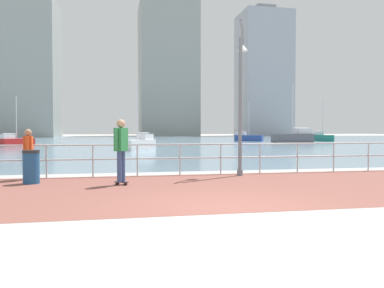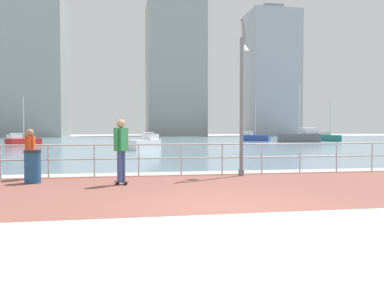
{
  "view_description": "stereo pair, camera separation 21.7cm",
  "coord_description": "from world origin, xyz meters",
  "px_view_note": "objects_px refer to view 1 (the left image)",
  "views": [
    {
      "loc": [
        -2.09,
        -7.06,
        1.47
      ],
      "look_at": [
        -0.03,
        3.33,
        1.1
      ],
      "focal_mm": 36.23,
      "sensor_mm": 36.0,
      "label": 1
    },
    {
      "loc": [
        -1.88,
        -7.1,
        1.47
      ],
      "look_at": [
        -0.03,
        3.33,
        1.1
      ],
      "focal_mm": 36.23,
      "sensor_mm": 36.0,
      "label": 2
    }
  ],
  "objects_px": {
    "lamppost": "(241,90)",
    "bystander": "(28,150)",
    "sailboat_yellow": "(139,144)",
    "sailboat_white": "(248,137)",
    "sailboat_ivory": "(294,137)",
    "trash_bin": "(31,167)",
    "sailboat_navy": "(322,137)",
    "skateboarder": "(121,145)",
    "sailboat_gray": "(16,141)"
  },
  "relations": [
    {
      "from": "lamppost",
      "to": "bystander",
      "type": "bearing_deg",
      "value": 179.15
    },
    {
      "from": "lamppost",
      "to": "bystander",
      "type": "relative_size",
      "value": 3.33
    },
    {
      "from": "lamppost",
      "to": "sailboat_yellow",
      "type": "xyz_separation_m",
      "value": [
        -2.3,
        17.39,
        -2.31
      ]
    },
    {
      "from": "sailboat_white",
      "to": "sailboat_ivory",
      "type": "xyz_separation_m",
      "value": [
        3.25,
        -7.5,
        0.15
      ]
    },
    {
      "from": "trash_bin",
      "to": "sailboat_navy",
      "type": "bearing_deg",
      "value": 51.31
    },
    {
      "from": "sailboat_navy",
      "to": "lamppost",
      "type": "bearing_deg",
      "value": -123.05
    },
    {
      "from": "bystander",
      "to": "sailboat_navy",
      "type": "height_order",
      "value": "sailboat_navy"
    },
    {
      "from": "skateboarder",
      "to": "bystander",
      "type": "xyz_separation_m",
      "value": [
        -2.7,
        1.71,
        -0.19
      ]
    },
    {
      "from": "sailboat_gray",
      "to": "sailboat_navy",
      "type": "relative_size",
      "value": 0.84
    },
    {
      "from": "skateboarder",
      "to": "sailboat_white",
      "type": "height_order",
      "value": "sailboat_white"
    },
    {
      "from": "bystander",
      "to": "sailboat_ivory",
      "type": "bearing_deg",
      "value": 52.89
    },
    {
      "from": "skateboarder",
      "to": "sailboat_gray",
      "type": "xyz_separation_m",
      "value": [
        -9.34,
        28.24,
        -0.62
      ]
    },
    {
      "from": "sailboat_gray",
      "to": "lamppost",
      "type": "bearing_deg",
      "value": -63.56
    },
    {
      "from": "bystander",
      "to": "sailboat_gray",
      "type": "relative_size",
      "value": 0.32
    },
    {
      "from": "sailboat_white",
      "to": "sailboat_navy",
      "type": "xyz_separation_m",
      "value": [
        10.42,
        -1.58,
        0.02
      ]
    },
    {
      "from": "trash_bin",
      "to": "sailboat_white",
      "type": "distance_m",
      "value": 45.03
    },
    {
      "from": "bystander",
      "to": "trash_bin",
      "type": "distance_m",
      "value": 1.07
    },
    {
      "from": "skateboarder",
      "to": "sailboat_ivory",
      "type": "height_order",
      "value": "sailboat_ivory"
    },
    {
      "from": "lamppost",
      "to": "skateboarder",
      "type": "distance_m",
      "value": 4.56
    },
    {
      "from": "sailboat_gray",
      "to": "bystander",
      "type": "bearing_deg",
      "value": -75.96
    },
    {
      "from": "sailboat_white",
      "to": "sailboat_ivory",
      "type": "relative_size",
      "value": 0.77
    },
    {
      "from": "skateboarder",
      "to": "sailboat_white",
      "type": "bearing_deg",
      "value": 66.23
    },
    {
      "from": "skateboarder",
      "to": "sailboat_gray",
      "type": "bearing_deg",
      "value": 108.3
    },
    {
      "from": "sailboat_gray",
      "to": "sailboat_navy",
      "type": "distance_m",
      "value": 39.35
    },
    {
      "from": "trash_bin",
      "to": "sailboat_yellow",
      "type": "bearing_deg",
      "value": 77.52
    },
    {
      "from": "trash_bin",
      "to": "sailboat_white",
      "type": "xyz_separation_m",
      "value": [
        20.44,
        40.12,
        0.05
      ]
    },
    {
      "from": "skateboarder",
      "to": "lamppost",
      "type": "bearing_deg",
      "value": 22.48
    },
    {
      "from": "bystander",
      "to": "sailboat_navy",
      "type": "distance_m",
      "value": 48.8
    },
    {
      "from": "trash_bin",
      "to": "sailboat_yellow",
      "type": "xyz_separation_m",
      "value": [
        4.04,
        18.24,
        0.02
      ]
    },
    {
      "from": "trash_bin",
      "to": "sailboat_yellow",
      "type": "distance_m",
      "value": 18.68
    },
    {
      "from": "lamppost",
      "to": "sailboat_ivory",
      "type": "distance_m",
      "value": 36.26
    },
    {
      "from": "sailboat_white",
      "to": "sailboat_gray",
      "type": "distance_m",
      "value": 30.13
    },
    {
      "from": "bystander",
      "to": "trash_bin",
      "type": "height_order",
      "value": "bystander"
    },
    {
      "from": "sailboat_yellow",
      "to": "sailboat_white",
      "type": "relative_size",
      "value": 0.94
    },
    {
      "from": "trash_bin",
      "to": "sailboat_ivory",
      "type": "bearing_deg",
      "value": 54.0
    },
    {
      "from": "sailboat_white",
      "to": "lamppost",
      "type": "bearing_deg",
      "value": -109.76
    },
    {
      "from": "sailboat_yellow",
      "to": "sailboat_navy",
      "type": "height_order",
      "value": "sailboat_navy"
    },
    {
      "from": "skateboarder",
      "to": "sailboat_yellow",
      "type": "relative_size",
      "value": 0.35
    },
    {
      "from": "skateboarder",
      "to": "sailboat_white",
      "type": "xyz_separation_m",
      "value": [
        18.01,
        40.88,
        -0.55
      ]
    },
    {
      "from": "lamppost",
      "to": "bystander",
      "type": "distance_m",
      "value": 6.88
    },
    {
      "from": "trash_bin",
      "to": "sailboat_navy",
      "type": "distance_m",
      "value": 49.37
    },
    {
      "from": "trash_bin",
      "to": "sailboat_white",
      "type": "bearing_deg",
      "value": 63.0
    },
    {
      "from": "skateboarder",
      "to": "sailboat_gray",
      "type": "height_order",
      "value": "sailboat_gray"
    },
    {
      "from": "skateboarder",
      "to": "sailboat_ivory",
      "type": "distance_m",
      "value": 39.58
    },
    {
      "from": "bystander",
      "to": "sailboat_ivory",
      "type": "height_order",
      "value": "sailboat_ivory"
    },
    {
      "from": "bystander",
      "to": "sailboat_white",
      "type": "height_order",
      "value": "sailboat_white"
    },
    {
      "from": "sailboat_gray",
      "to": "sailboat_ivory",
      "type": "relative_size",
      "value": 0.67
    },
    {
      "from": "skateboarder",
      "to": "sailboat_yellow",
      "type": "bearing_deg",
      "value": 85.19
    },
    {
      "from": "lamppost",
      "to": "trash_bin",
      "type": "relative_size",
      "value": 5.44
    },
    {
      "from": "sailboat_yellow",
      "to": "sailboat_white",
      "type": "height_order",
      "value": "sailboat_white"
    }
  ]
}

